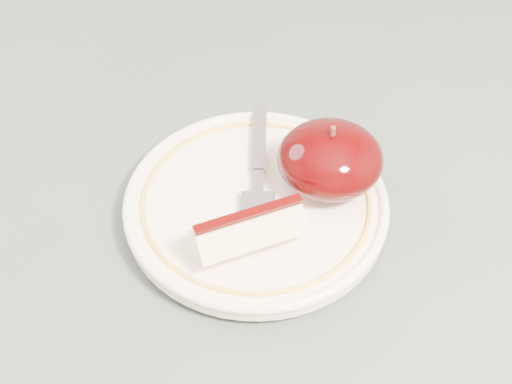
{
  "coord_description": "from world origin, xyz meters",
  "views": [
    {
      "loc": [
        0.06,
        -0.38,
        1.19
      ],
      "look_at": [
        0.07,
        -0.0,
        0.78
      ],
      "focal_mm": 50.0,
      "sensor_mm": 36.0,
      "label": 1
    }
  ],
  "objects_px": {
    "apple_half": "(330,159)",
    "fork": "(259,172)",
    "table": "(184,275)",
    "plate": "(256,204)"
  },
  "relations": [
    {
      "from": "table",
      "to": "plate",
      "type": "bearing_deg",
      "value": -4.09
    },
    {
      "from": "plate",
      "to": "apple_half",
      "type": "relative_size",
      "value": 2.51
    },
    {
      "from": "table",
      "to": "fork",
      "type": "xyz_separation_m",
      "value": [
        0.07,
        0.02,
        0.11
      ]
    },
    {
      "from": "plate",
      "to": "fork",
      "type": "xyz_separation_m",
      "value": [
        0.0,
        0.03,
        0.01
      ]
    },
    {
      "from": "fork",
      "to": "table",
      "type": "bearing_deg",
      "value": 110.45
    },
    {
      "from": "apple_half",
      "to": "fork",
      "type": "xyz_separation_m",
      "value": [
        -0.06,
        0.01,
        -0.02
      ]
    },
    {
      "from": "apple_half",
      "to": "fork",
      "type": "bearing_deg",
      "value": 171.95
    },
    {
      "from": "apple_half",
      "to": "fork",
      "type": "height_order",
      "value": "apple_half"
    },
    {
      "from": "table",
      "to": "apple_half",
      "type": "bearing_deg",
      "value": 6.49
    },
    {
      "from": "table",
      "to": "fork",
      "type": "bearing_deg",
      "value": 17.95
    }
  ]
}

